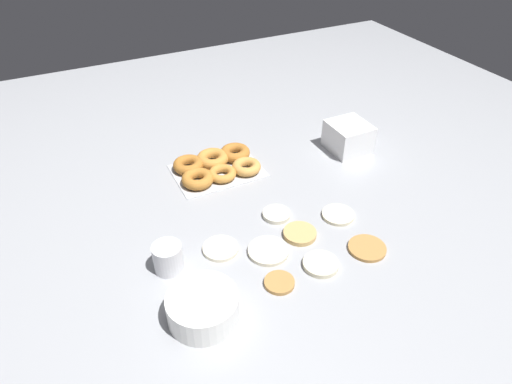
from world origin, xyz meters
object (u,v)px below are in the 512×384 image
at_px(pancake_7, 321,264).
at_px(container_stack, 348,137).
at_px(donut_tray, 216,166).
at_px(batter_bowl, 203,307).
at_px(pancake_4, 221,248).
at_px(pancake_5, 268,251).
at_px(pancake_2, 367,248).
at_px(pancake_0, 300,233).
at_px(pancake_6, 277,215).
at_px(pancake_1, 279,283).
at_px(pancake_3, 338,215).
at_px(paper_cup, 168,258).

height_order(pancake_7, container_stack, container_stack).
height_order(donut_tray, batter_bowl, batter_bowl).
bearing_deg(pancake_4, pancake_5, 149.69).
bearing_deg(pancake_2, pancake_7, -1.50).
distance_m(pancake_0, pancake_6, 0.11).
xyz_separation_m(pancake_7, batter_bowl, (0.35, 0.02, 0.03)).
height_order(pancake_6, batter_bowl, batter_bowl).
bearing_deg(pancake_1, pancake_3, -151.17).
distance_m(pancake_0, pancake_5, 0.12).
distance_m(pancake_7, batter_bowl, 0.35).
bearing_deg(donut_tray, pancake_6, 102.71).
xyz_separation_m(pancake_4, donut_tray, (-0.14, -0.38, 0.01)).
xyz_separation_m(pancake_2, pancake_6, (0.16, -0.24, 0.00)).
bearing_deg(container_stack, batter_bowl, 32.65).
distance_m(pancake_7, paper_cup, 0.41).
relative_size(pancake_4, pancake_7, 1.04).
distance_m(donut_tray, batter_bowl, 0.63).
height_order(pancake_3, paper_cup, paper_cup).
bearing_deg(donut_tray, batter_bowl, 65.02).
height_order(pancake_2, batter_bowl, batter_bowl).
xyz_separation_m(pancake_3, pancake_7, (0.16, 0.16, 0.00)).
height_order(pancake_6, container_stack, container_stack).
bearing_deg(pancake_2, container_stack, -119.07).
bearing_deg(pancake_0, container_stack, -139.96).
height_order(pancake_4, pancake_6, pancake_6).
height_order(pancake_2, pancake_5, pancake_5).
relative_size(pancake_5, donut_tray, 0.38).
bearing_deg(pancake_0, batter_bowl, 22.61).
distance_m(pancake_2, paper_cup, 0.56).
xyz_separation_m(pancake_0, pancake_1, (0.14, 0.14, -0.00)).
height_order(pancake_5, pancake_6, pancake_6).
bearing_deg(pancake_6, pancake_0, 101.33).
xyz_separation_m(pancake_3, donut_tray, (0.24, -0.40, 0.01)).
distance_m(donut_tray, paper_cup, 0.48).
distance_m(pancake_0, pancake_7, 0.13).
height_order(pancake_0, pancake_7, same).
xyz_separation_m(pancake_1, pancake_7, (-0.13, -0.01, 0.00)).
distance_m(pancake_3, pancake_6, 0.19).
bearing_deg(pancake_1, pancake_5, -103.52).
distance_m(pancake_0, donut_tray, 0.43).
bearing_deg(pancake_4, pancake_7, 141.27).
relative_size(pancake_0, pancake_2, 0.91).
bearing_deg(pancake_3, pancake_0, 9.00).
height_order(pancake_2, pancake_3, same).
bearing_deg(donut_tray, pancake_4, 69.48).
relative_size(pancake_7, donut_tray, 0.32).
bearing_deg(pancake_3, pancake_7, 43.55).
bearing_deg(donut_tray, pancake_0, 102.37).
relative_size(pancake_3, batter_bowl, 0.58).
bearing_deg(pancake_3, pancake_4, -3.40).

